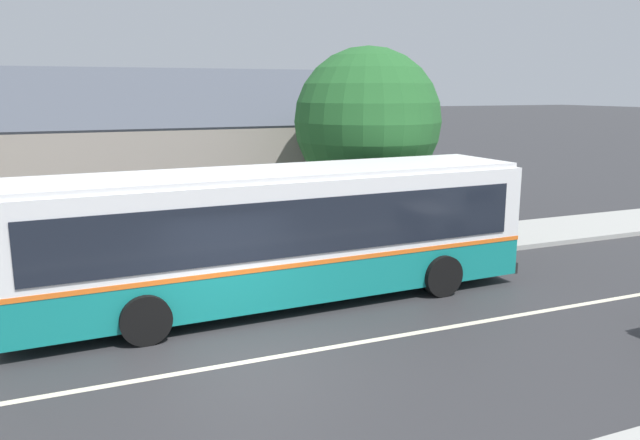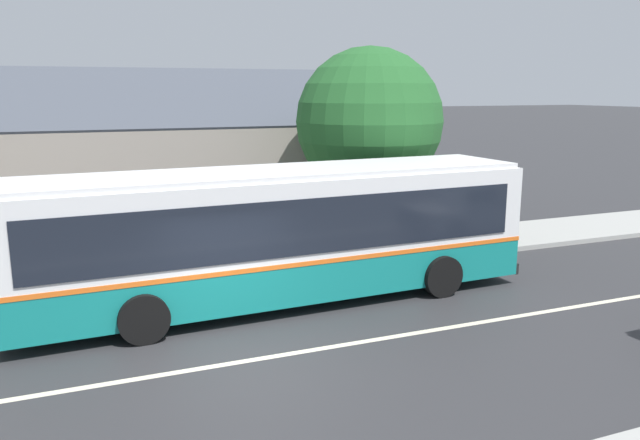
% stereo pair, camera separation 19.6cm
% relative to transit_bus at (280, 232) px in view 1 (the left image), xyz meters
% --- Properties ---
extents(ground_plane, '(300.00, 300.00, 0.00)m').
position_rel_transit_bus_xyz_m(ground_plane, '(-1.55, -2.90, -1.66)').
color(ground_plane, '#2D2D30').
extents(sidewalk_far, '(60.00, 3.00, 0.15)m').
position_rel_transit_bus_xyz_m(sidewalk_far, '(-1.55, 3.10, -1.59)').
color(sidewalk_far, '#9E9E99').
rests_on(sidewalk_far, ground).
extents(lane_divider_stripe, '(60.00, 0.16, 0.01)m').
position_rel_transit_bus_xyz_m(lane_divider_stripe, '(-1.55, -2.90, -1.66)').
color(lane_divider_stripe, beige).
rests_on(lane_divider_stripe, ground).
extents(community_building, '(21.64, 8.82, 6.65)m').
position_rel_transit_bus_xyz_m(community_building, '(-3.49, 10.74, 0.28)').
color(community_building, gray).
rests_on(community_building, ground).
extents(transit_bus, '(11.98, 3.06, 3.08)m').
position_rel_transit_bus_xyz_m(transit_bus, '(0.00, 0.00, 0.00)').
color(transit_bus, '#147F7A').
rests_on(transit_bus, ground).
extents(bench_by_building, '(1.69, 0.51, 0.94)m').
position_rel_transit_bus_xyz_m(bench_by_building, '(-5.11, 2.82, -1.09)').
color(bench_by_building, brown).
rests_on(bench_by_building, sidewalk_far).
extents(street_tree_primary, '(4.46, 4.46, 6.12)m').
position_rel_transit_bus_xyz_m(street_tree_primary, '(4.20, 4.03, 2.04)').
color(street_tree_primary, '#4C3828').
rests_on(street_tree_primary, ground).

